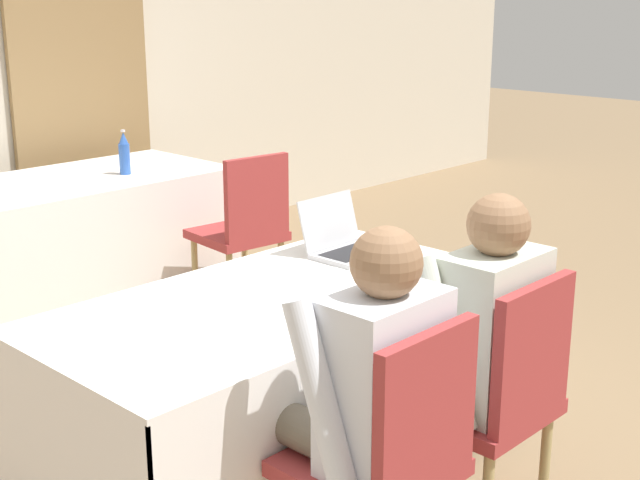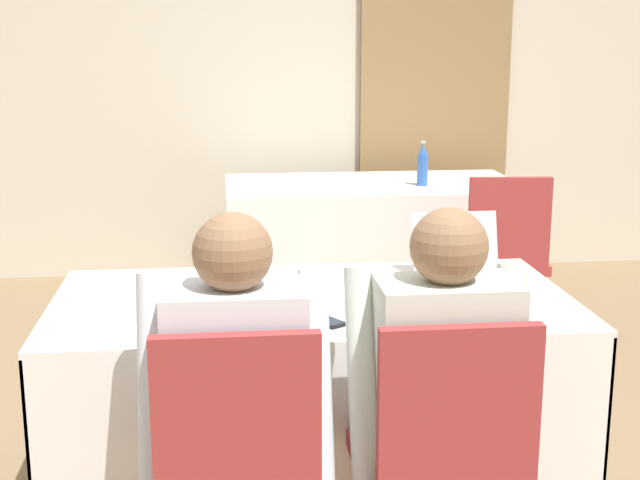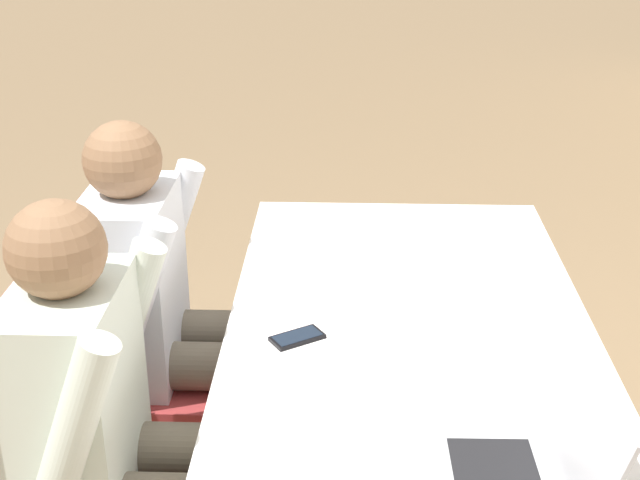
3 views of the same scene
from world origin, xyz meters
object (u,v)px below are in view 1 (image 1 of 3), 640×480
chair_near_left (390,455)px  water_bottle (124,154)px  person_checkered_shirt (363,392)px  person_white_shirt (472,340)px  laptop (347,244)px  chair_far_spare (244,225)px  chair_near_right (496,394)px  cell_phone (335,312)px

chair_near_left → water_bottle: bearing=-111.1°
water_bottle → person_checkered_shirt: person_checkered_shirt is taller
chair_near_left → person_white_shirt: size_ratio=0.78×
laptop → chair_far_spare: 1.42m
laptop → chair_near_right: laptop is taller
laptop → person_checkered_shirt: (-0.83, -0.81, -0.11)m
laptop → chair_near_right: (-0.28, -0.91, -0.27)m
cell_phone → person_white_shirt: (0.26, -0.38, -0.07)m
cell_phone → person_white_shirt: person_white_shirt is taller
cell_phone → chair_far_spare: bearing=24.1°
person_checkered_shirt → chair_near_right: bearing=169.2°
water_bottle → chair_near_right: (-0.59, -2.94, -0.34)m
laptop → person_checkered_shirt: person_checkered_shirt is taller
water_bottle → chair_far_spare: water_bottle is taller
laptop → chair_near_right: 0.99m
cell_phone → person_white_shirt: bearing=-88.9°
laptop → water_bottle: bearing=80.4°
laptop → person_checkered_shirt: 1.16m
chair_near_right → person_checkered_shirt: (-0.54, 0.10, 0.16)m
chair_near_right → chair_near_left: bearing=0.0°
laptop → person_white_shirt: (-0.28, -0.81, -0.11)m
laptop → person_white_shirt: person_white_shirt is taller
cell_phone → chair_near_left: size_ratio=0.15×
chair_near_left → chair_near_right: (0.54, 0.00, 0.00)m
laptop → water_bottle: water_bottle is taller
water_bottle → chair_far_spare: 0.86m
chair_near_right → cell_phone: bearing=-62.0°
chair_near_right → person_checkered_shirt: 0.58m
chair_near_left → person_checkered_shirt: bearing=-90.0°
person_checkered_shirt → person_white_shirt: (0.54, 0.00, 0.00)m
water_bottle → person_white_shirt: person_white_shirt is taller
chair_near_right → chair_far_spare: (0.85, 2.19, 0.00)m
cell_phone → water_bottle: 2.60m
water_bottle → chair_near_left: 3.17m
chair_far_spare → person_checkered_shirt: size_ratio=0.78×
chair_near_left → chair_far_spare: 2.60m
chair_near_left → person_checkered_shirt: size_ratio=0.78×
water_bottle → person_checkered_shirt: 3.06m
laptop → person_white_shirt: size_ratio=0.28×
laptop → chair_near_left: size_ratio=0.36×
chair_near_right → person_white_shirt: person_white_shirt is taller
laptop → water_bottle: size_ratio=1.24×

